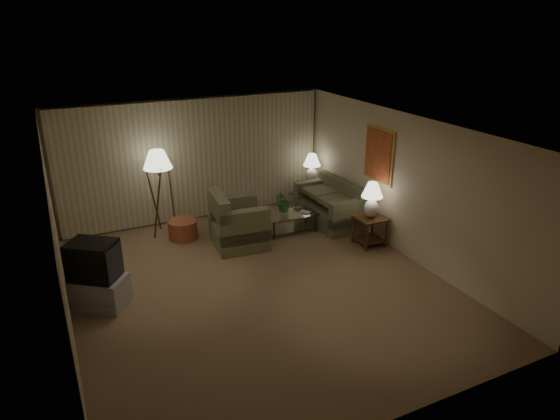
# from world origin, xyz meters

# --- Properties ---
(ground) EXTENTS (7.00, 7.00, 0.00)m
(ground) POSITION_xyz_m (0.00, 0.00, 0.00)
(ground) COLOR #947451
(ground) RESTS_ON ground
(room_shell) EXTENTS (6.04, 7.02, 2.72)m
(room_shell) POSITION_xyz_m (0.02, 1.51, 1.75)
(room_shell) COLOR beige
(room_shell) RESTS_ON ground
(sofa) EXTENTS (1.71, 0.91, 0.75)m
(sofa) POSITION_xyz_m (2.50, 1.84, 0.37)
(sofa) COLOR #70714F
(sofa) RESTS_ON ground
(armchair) EXTENTS (1.24, 1.19, 0.88)m
(armchair) POSITION_xyz_m (0.29, 1.63, 0.44)
(armchair) COLOR #70714F
(armchair) RESTS_ON ground
(side_table_near) EXTENTS (0.57, 0.57, 0.60)m
(side_table_near) POSITION_xyz_m (2.65, 0.49, 0.42)
(side_table_near) COLOR #3C2510
(side_table_near) RESTS_ON ground
(side_table_far) EXTENTS (0.54, 0.45, 0.60)m
(side_table_far) POSITION_xyz_m (2.65, 2.90, 0.40)
(side_table_far) COLOR #3C2510
(side_table_far) RESTS_ON ground
(table_lamp_near) EXTENTS (0.42, 0.42, 0.72)m
(table_lamp_near) POSITION_xyz_m (2.65, 0.49, 1.03)
(table_lamp_near) COLOR silver
(table_lamp_near) RESTS_ON side_table_near
(table_lamp_far) EXTENTS (0.41, 0.41, 0.70)m
(table_lamp_far) POSITION_xyz_m (2.65, 2.90, 1.01)
(table_lamp_far) COLOR silver
(table_lamp_far) RESTS_ON side_table_far
(coffee_table) EXTENTS (1.11, 0.61, 0.41)m
(coffee_table) POSITION_xyz_m (1.50, 1.74, 0.28)
(coffee_table) COLOR silver
(coffee_table) RESTS_ON ground
(tv_cabinet) EXTENTS (1.41, 1.39, 0.50)m
(tv_cabinet) POSITION_xyz_m (-2.55, 0.51, 0.25)
(tv_cabinet) COLOR #9B9B9E
(tv_cabinet) RESTS_ON ground
(crt_tv) EXTENTS (1.20, 1.19, 0.61)m
(crt_tv) POSITION_xyz_m (-2.55, 0.51, 0.81)
(crt_tv) COLOR black
(crt_tv) RESTS_ON tv_cabinet
(floor_lamp) EXTENTS (0.59, 0.59, 1.81)m
(floor_lamp) POSITION_xyz_m (-0.95, 2.83, 0.95)
(floor_lamp) COLOR #3C2510
(floor_lamp) RESTS_ON ground
(ottoman) EXTENTS (0.79, 0.79, 0.40)m
(ottoman) POSITION_xyz_m (-0.64, 2.42, 0.20)
(ottoman) COLOR #965332
(ottoman) RESTS_ON ground
(vase) EXTENTS (0.18, 0.18, 0.16)m
(vase) POSITION_xyz_m (1.35, 1.74, 0.49)
(vase) COLOR white
(vase) RESTS_ON coffee_table
(flowers) EXTENTS (0.47, 0.42, 0.46)m
(flowers) POSITION_xyz_m (1.35, 1.74, 0.80)
(flowers) COLOR #357634
(flowers) RESTS_ON vase
(book) EXTENTS (0.26, 0.27, 0.02)m
(book) POSITION_xyz_m (1.75, 1.64, 0.42)
(book) COLOR olive
(book) RESTS_ON coffee_table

